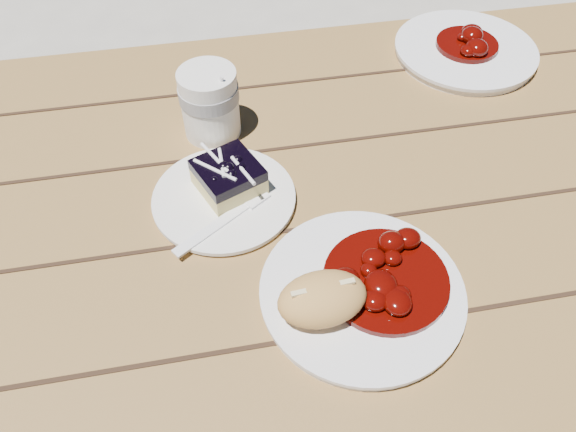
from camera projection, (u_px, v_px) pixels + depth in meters
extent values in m
plane|color=#ACA79B|center=(207.00, 412.00, 1.35)|extent=(60.00, 60.00, 0.00)
cube|color=brown|center=(150.00, 217.00, 0.80)|extent=(2.00, 0.80, 0.05)
cube|color=brown|center=(534.00, 169.00, 1.39)|extent=(0.07, 0.07, 0.70)
cube|color=brown|center=(165.00, 98.00, 1.43)|extent=(1.80, 0.25, 0.04)
cube|color=brown|center=(444.00, 130.00, 1.70)|extent=(0.06, 0.06, 0.42)
cylinder|color=white|center=(362.00, 293.00, 0.68)|extent=(0.24, 0.24, 0.02)
ellipsoid|color=tan|center=(322.00, 299.00, 0.63)|extent=(0.11, 0.08, 0.05)
cylinder|color=white|center=(224.00, 199.00, 0.78)|extent=(0.19, 0.19, 0.01)
cube|color=#ECDB81|center=(229.00, 181.00, 0.78)|extent=(0.10, 0.10, 0.03)
cube|color=black|center=(228.00, 170.00, 0.76)|extent=(0.10, 0.10, 0.02)
cylinder|color=white|center=(210.00, 103.00, 0.84)|extent=(0.09, 0.09, 0.11)
cylinder|color=white|center=(465.00, 51.00, 1.01)|extent=(0.25, 0.25, 0.02)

